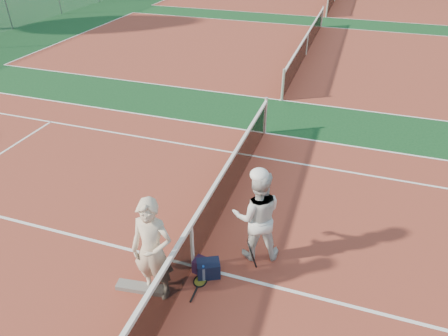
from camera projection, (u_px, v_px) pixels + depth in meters
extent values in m
plane|color=#103C1B|center=(193.00, 266.00, 7.26)|extent=(130.00, 130.00, 0.00)
cube|color=maroon|center=(193.00, 266.00, 7.26)|extent=(23.77, 10.97, 0.01)
cube|color=maroon|center=(306.00, 55.00, 18.03)|extent=(23.77, 10.97, 0.01)
cube|color=maroon|center=(334.00, 1.00, 28.80)|extent=(23.77, 10.97, 0.01)
imported|color=beige|center=(153.00, 251.00, 6.25)|extent=(0.71, 0.48, 1.92)
imported|color=silver|center=(257.00, 216.00, 7.04)|extent=(1.06, 0.94, 1.82)
cube|color=black|center=(208.00, 269.00, 7.00)|extent=(0.48, 0.42, 0.31)
cube|color=black|center=(203.00, 267.00, 7.07)|extent=(0.37, 0.29, 0.28)
cube|color=slate|center=(141.00, 288.00, 6.79)|extent=(0.87, 0.31, 0.09)
cylinder|color=#C9E1FF|center=(204.00, 274.00, 6.91)|extent=(0.09, 0.09, 0.30)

